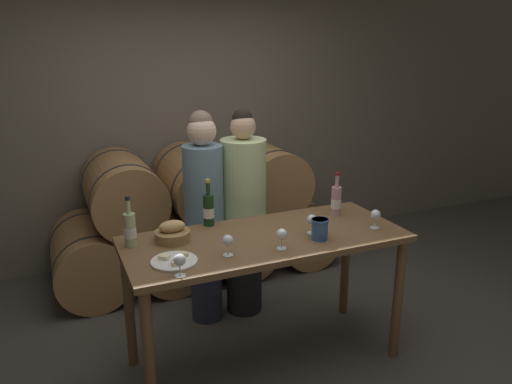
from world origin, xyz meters
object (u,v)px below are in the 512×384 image
wine_glass_far_left (180,261)px  person_left (204,215)px  tasting_table (265,253)px  wine_glass_center (282,235)px  wine_bottle_red (209,210)px  wine_glass_right (312,220)px  bread_basket (172,233)px  blue_crock (320,228)px  cheese_plate (174,261)px  wine_glass_left (228,241)px  wine_glass_far_right (376,215)px  wine_bottle_rose (336,200)px  wine_bottle_white (130,229)px  person_right (244,213)px

wine_glass_far_left → person_left: bearing=65.7°
tasting_table → wine_glass_center: 0.30m
wine_bottle_red → wine_glass_right: (0.56, -0.40, -0.02)m
bread_basket → blue_crock: bearing=-21.9°
bread_basket → wine_glass_far_left: size_ratio=1.73×
cheese_plate → wine_glass_center: (0.63, -0.07, 0.08)m
person_left → wine_glass_right: (0.48, -0.74, 0.14)m
wine_bottle_red → wine_glass_left: wine_bottle_red is taller
wine_bottle_red → wine_glass_left: bearing=-96.2°
wine_glass_center → wine_bottle_red: bearing=116.3°
cheese_plate → wine_glass_right: 0.92m
tasting_table → wine_glass_far_right: 0.76m
wine_glass_far_right → person_left: bearing=137.7°
tasting_table → cheese_plate: bearing=-166.6°
wine_glass_right → wine_bottle_rose: bearing=35.8°
blue_crock → cheese_plate: (-0.91, 0.03, -0.06)m
blue_crock → cheese_plate: 0.92m
wine_bottle_white → wine_glass_far_right: bearing=-12.7°
person_right → wine_glass_left: bearing=-117.5°
blue_crock → wine_glass_center: 0.28m
blue_crock → wine_glass_far_right: (0.43, 0.02, 0.02)m
person_right → wine_glass_far_right: size_ratio=12.85×
wine_bottle_red → blue_crock: bearing=-42.6°
tasting_table → wine_bottle_rose: (0.62, 0.17, 0.22)m
wine_bottle_white → wine_glass_right: size_ratio=2.46×
tasting_table → person_left: bearing=105.7°
person_left → wine_glass_right: person_left is taller
cheese_plate → wine_glass_far_right: 1.35m
wine_bottle_red → wine_bottle_white: size_ratio=1.03×
person_right → wine_glass_center: person_right is taller
person_left → person_right: size_ratio=1.00×
wine_bottle_rose → blue_crock: bearing=-134.1°
wine_glass_far_left → bread_basket: bearing=80.2°
wine_bottle_red → cheese_plate: wine_bottle_red is taller
blue_crock → bread_basket: size_ratio=0.61×
wine_glass_far_left → wine_bottle_white: bearing=107.7°
blue_crock → tasting_table: bearing=148.5°
person_left → wine_glass_far_left: bearing=-114.3°
bread_basket → wine_glass_left: 0.42m
blue_crock → wine_glass_far_left: blue_crock is taller
wine_bottle_red → wine_glass_far_left: 0.76m
wine_bottle_white → wine_glass_far_right: size_ratio=2.46×
blue_crock → wine_glass_left: blue_crock is taller
wine_bottle_rose → wine_glass_far_right: size_ratio=2.47×
tasting_table → wine_glass_left: wine_glass_left is taller
wine_glass_left → wine_glass_far_right: 1.04m
tasting_table → wine_glass_center: (0.01, -0.22, 0.20)m
wine_bottle_red → cheese_plate: bearing=-127.1°
cheese_plate → wine_glass_far_left: wine_glass_far_left is taller
wine_bottle_red → cheese_plate: size_ratio=1.22×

